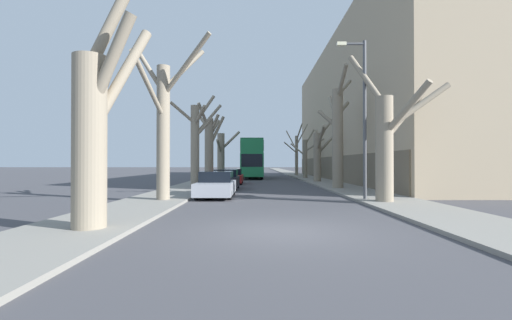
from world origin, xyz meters
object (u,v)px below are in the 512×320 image
object	(u,v)px
street_tree_left_0	(94,121)
street_tree_right_1	(336,133)
street_tree_left_2	(195,141)
lamp_post	(361,111)
street_tree_right_0	(386,138)
double_decker_bus	(251,157)
parked_car_1	(225,180)
street_tree_right_4	(295,151)
street_tree_left_3	(208,145)
street_tree_right_3	(304,156)
street_tree_left_4	(220,154)
street_tree_right_2	(317,152)
parked_car_0	(215,185)
parked_car_2	(231,177)
street_tree_left_1	(163,121)

from	to	relation	value
street_tree_left_0	street_tree_right_1	size ratio (longest dim) A/B	0.96
street_tree_left_2	lamp_post	size ratio (longest dim) A/B	0.88
street_tree_right_0	street_tree_right_1	xyz separation A→B (m)	(-0.20, 8.47, 0.98)
double_decker_bus	parked_car_1	world-z (taller)	double_decker_bus
street_tree_left_0	street_tree_right_4	xyz separation A→B (m)	(10.06, 40.01, 0.65)
street_tree_left_3	street_tree_right_3	size ratio (longest dim) A/B	1.26
street_tree_right_0	street_tree_right_4	size ratio (longest dim) A/B	0.97
street_tree_right_3	street_tree_right_4	world-z (taller)	street_tree_right_4
street_tree_right_0	street_tree_left_0	bearing A→B (deg)	-148.22
street_tree_left_4	street_tree_right_2	distance (m)	13.34
parked_car_0	street_tree_left_0	bearing A→B (deg)	-102.75
street_tree_right_3	parked_car_2	distance (m)	13.21
parked_car_0	street_tree_right_3	bearing A→B (deg)	70.02
street_tree_right_2	parked_car_2	xyz separation A→B (m)	(-8.01, -2.01, -2.20)
street_tree_right_3	parked_car_1	bearing A→B (deg)	-116.24
street_tree_left_0	street_tree_right_1	xyz separation A→B (m)	(9.92, 14.74, 1.02)
street_tree_left_2	street_tree_right_4	world-z (taller)	street_tree_right_4
street_tree_right_4	street_tree_right_1	bearing A→B (deg)	-90.32
street_tree_left_0	street_tree_left_3	distance (m)	23.20
street_tree_right_3	parked_car_0	distance (m)	23.55
street_tree_left_0	street_tree_right_4	distance (m)	41.26
street_tree_left_4	street_tree_right_3	bearing A→B (deg)	-2.90
street_tree_right_0	lamp_post	distance (m)	1.80
parked_car_2	street_tree_left_3	bearing A→B (deg)	137.04
street_tree_left_0	parked_car_2	distance (m)	21.28
parked_car_1	street_tree_left_1	bearing A→B (deg)	-104.86
street_tree_right_2	street_tree_right_3	xyz separation A→B (m)	(0.01, 8.30, -0.18)
street_tree_left_3	parked_car_1	bearing A→B (deg)	-74.16
street_tree_left_0	street_tree_left_3	world-z (taller)	street_tree_left_0
street_tree_right_4	double_decker_bus	xyz separation A→B (m)	(-6.26, -7.05, -0.99)
double_decker_bus	parked_car_2	world-z (taller)	double_decker_bus
street_tree_left_3	lamp_post	bearing A→B (deg)	-59.33
street_tree_right_0	double_decker_bus	world-z (taller)	street_tree_right_0
double_decker_bus	parked_car_2	distance (m)	12.18
street_tree_left_3	street_tree_left_1	bearing A→B (deg)	-89.56
street_tree_right_4	parked_car_0	distance (m)	31.85
street_tree_left_3	street_tree_right_1	xyz separation A→B (m)	(10.11, -8.45, 0.40)
parked_car_2	parked_car_1	bearing A→B (deg)	-90.00
street_tree_left_0	parked_car_2	xyz separation A→B (m)	(2.11, 21.05, -2.29)
street_tree_left_1	double_decker_bus	distance (m)	26.36
double_decker_bus	parked_car_2	size ratio (longest dim) A/B	2.56
street_tree_left_1	street_tree_left_3	size ratio (longest dim) A/B	1.02
street_tree_left_0	street_tree_left_1	bearing A→B (deg)	90.54
double_decker_bus	parked_car_0	size ratio (longest dim) A/B	2.51
street_tree_right_3	street_tree_left_0	bearing A→B (deg)	-107.89
street_tree_left_4	double_decker_bus	xyz separation A→B (m)	(3.70, 1.09, -0.37)
street_tree_right_0	street_tree_right_3	distance (m)	25.09
parked_car_0	street_tree_right_0	bearing A→B (deg)	-20.76
street_tree_left_3	parked_car_0	distance (m)	14.36
street_tree_left_4	street_tree_right_2	size ratio (longest dim) A/B	0.90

